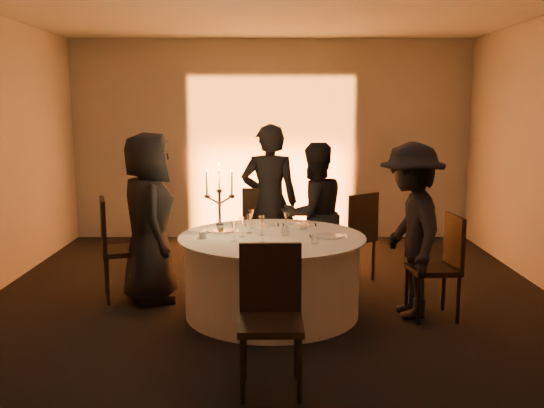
{
  "coord_description": "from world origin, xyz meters",
  "views": [
    {
      "loc": [
        -0.02,
        -5.7,
        2.0
      ],
      "look_at": [
        0.0,
        0.2,
        1.05
      ],
      "focal_mm": 40.0,
      "sensor_mm": 36.0,
      "label": 1
    }
  ],
  "objects_px": {
    "chair_front": "(271,308)",
    "guest_back_left": "(269,202)",
    "guest_back_right": "(314,214)",
    "coffee_cup": "(203,235)",
    "banquet_table": "(272,275)",
    "guest_right": "(411,230)",
    "chair_left": "(116,242)",
    "candelabra": "(220,208)",
    "chair_back_right": "(356,231)",
    "chair_back_left": "(263,225)",
    "guest_left": "(149,218)",
    "chair_right": "(442,260)"
  },
  "relations": [
    {
      "from": "chair_front",
      "to": "guest_back_left",
      "type": "height_order",
      "value": "guest_back_left"
    },
    {
      "from": "guest_back_right",
      "to": "coffee_cup",
      "type": "relative_size",
      "value": 14.66
    },
    {
      "from": "banquet_table",
      "to": "guest_right",
      "type": "bearing_deg",
      "value": -2.21
    },
    {
      "from": "chair_left",
      "to": "guest_back_right",
      "type": "height_order",
      "value": "guest_back_right"
    },
    {
      "from": "coffee_cup",
      "to": "candelabra",
      "type": "relative_size",
      "value": 0.16
    },
    {
      "from": "guest_back_right",
      "to": "coffee_cup",
      "type": "bearing_deg",
      "value": 18.22
    },
    {
      "from": "guest_right",
      "to": "coffee_cup",
      "type": "distance_m",
      "value": 1.98
    },
    {
      "from": "chair_back_right",
      "to": "guest_right",
      "type": "xyz_separation_m",
      "value": [
        0.36,
        -1.15,
        0.25
      ]
    },
    {
      "from": "chair_back_right",
      "to": "guest_right",
      "type": "distance_m",
      "value": 1.23
    },
    {
      "from": "chair_back_left",
      "to": "guest_back_left",
      "type": "distance_m",
      "value": 0.33
    },
    {
      "from": "chair_front",
      "to": "guest_right",
      "type": "relative_size",
      "value": 0.62
    },
    {
      "from": "chair_left",
      "to": "coffee_cup",
      "type": "height_order",
      "value": "chair_left"
    },
    {
      "from": "guest_left",
      "to": "guest_right",
      "type": "bearing_deg",
      "value": -117.11
    },
    {
      "from": "guest_back_left",
      "to": "candelabra",
      "type": "bearing_deg",
      "value": 67.42
    },
    {
      "from": "banquet_table",
      "to": "candelabra",
      "type": "distance_m",
      "value": 0.83
    },
    {
      "from": "chair_left",
      "to": "chair_back_right",
      "type": "height_order",
      "value": "chair_left"
    },
    {
      "from": "coffee_cup",
      "to": "candelabra",
      "type": "distance_m",
      "value": 0.36
    },
    {
      "from": "chair_back_right",
      "to": "guest_right",
      "type": "bearing_deg",
      "value": 69.57
    },
    {
      "from": "chair_back_left",
      "to": "chair_back_right",
      "type": "xyz_separation_m",
      "value": [
        1.06,
        -0.26,
        -0.02
      ]
    },
    {
      "from": "guest_back_left",
      "to": "chair_front",
      "type": "bearing_deg",
      "value": 91.43
    },
    {
      "from": "guest_right",
      "to": "guest_back_left",
      "type": "bearing_deg",
      "value": -136.33
    },
    {
      "from": "chair_left",
      "to": "chair_front",
      "type": "xyz_separation_m",
      "value": [
        1.61,
        -2.02,
        -0.02
      ]
    },
    {
      "from": "chair_right",
      "to": "coffee_cup",
      "type": "relative_size",
      "value": 9.03
    },
    {
      "from": "banquet_table",
      "to": "chair_back_left",
      "type": "relative_size",
      "value": 1.69
    },
    {
      "from": "chair_back_left",
      "to": "guest_back_right",
      "type": "bearing_deg",
      "value": 150.45
    },
    {
      "from": "chair_left",
      "to": "guest_back_right",
      "type": "bearing_deg",
      "value": -93.25
    },
    {
      "from": "chair_front",
      "to": "guest_left",
      "type": "height_order",
      "value": "guest_left"
    },
    {
      "from": "coffee_cup",
      "to": "guest_left",
      "type": "bearing_deg",
      "value": 140.71
    },
    {
      "from": "chair_back_right",
      "to": "candelabra",
      "type": "relative_size",
      "value": 1.47
    },
    {
      "from": "chair_back_right",
      "to": "candelabra",
      "type": "distance_m",
      "value": 1.81
    },
    {
      "from": "chair_front",
      "to": "candelabra",
      "type": "height_order",
      "value": "candelabra"
    },
    {
      "from": "guest_right",
      "to": "guest_left",
      "type": "bearing_deg",
      "value": -101.98
    },
    {
      "from": "chair_back_right",
      "to": "guest_back_left",
      "type": "distance_m",
      "value": 1.05
    },
    {
      "from": "chair_back_right",
      "to": "guest_left",
      "type": "xyz_separation_m",
      "value": [
        -2.22,
        -0.71,
        0.29
      ]
    },
    {
      "from": "chair_left",
      "to": "guest_left",
      "type": "xyz_separation_m",
      "value": [
        0.36,
        -0.06,
        0.27
      ]
    },
    {
      "from": "candelabra",
      "to": "banquet_table",
      "type": "bearing_deg",
      "value": -16.36
    },
    {
      "from": "guest_back_right",
      "to": "candelabra",
      "type": "distance_m",
      "value": 1.31
    },
    {
      "from": "guest_back_right",
      "to": "guest_right",
      "type": "height_order",
      "value": "guest_right"
    },
    {
      "from": "chair_front",
      "to": "guest_left",
      "type": "bearing_deg",
      "value": 121.98
    },
    {
      "from": "chair_back_right",
      "to": "coffee_cup",
      "type": "distance_m",
      "value": 2.03
    },
    {
      "from": "chair_right",
      "to": "guest_back_right",
      "type": "bearing_deg",
      "value": -139.12
    },
    {
      "from": "chair_back_right",
      "to": "candelabra",
      "type": "bearing_deg",
      "value": -5.14
    },
    {
      "from": "chair_left",
      "to": "chair_back_left",
      "type": "bearing_deg",
      "value": -76.61
    },
    {
      "from": "guest_left",
      "to": "coffee_cup",
      "type": "bearing_deg",
      "value": -146.63
    },
    {
      "from": "chair_right",
      "to": "chair_back_right",
      "type": "bearing_deg",
      "value": -157.01
    },
    {
      "from": "banquet_table",
      "to": "guest_right",
      "type": "relative_size",
      "value": 1.07
    },
    {
      "from": "guest_back_left",
      "to": "guest_right",
      "type": "relative_size",
      "value": 1.08
    },
    {
      "from": "chair_left",
      "to": "chair_back_right",
      "type": "distance_m",
      "value": 2.66
    },
    {
      "from": "chair_back_left",
      "to": "chair_front",
      "type": "xyz_separation_m",
      "value": [
        0.09,
        -2.92,
        -0.02
      ]
    },
    {
      "from": "chair_front",
      "to": "coffee_cup",
      "type": "distance_m",
      "value": 1.61
    }
  ]
}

